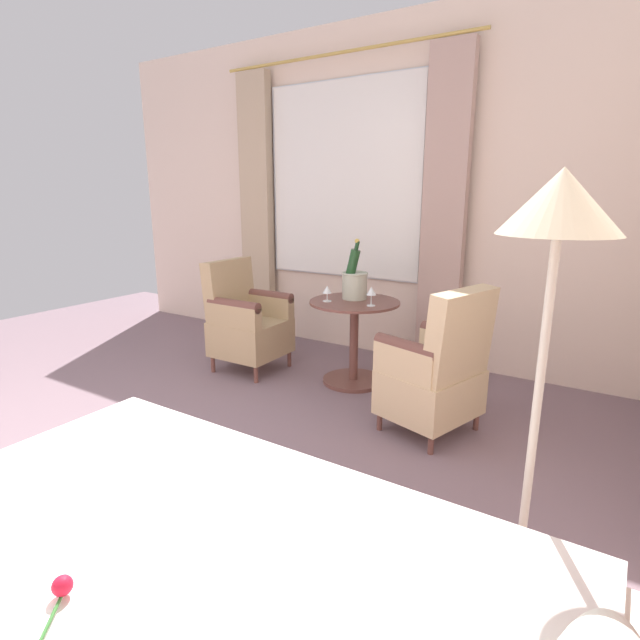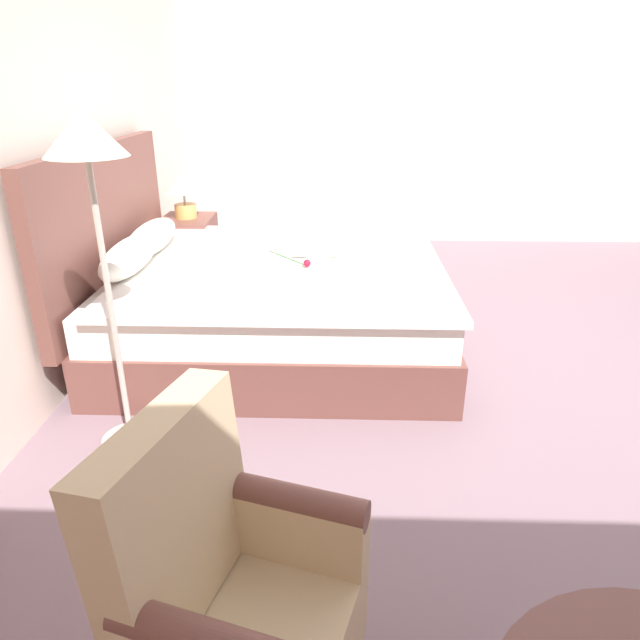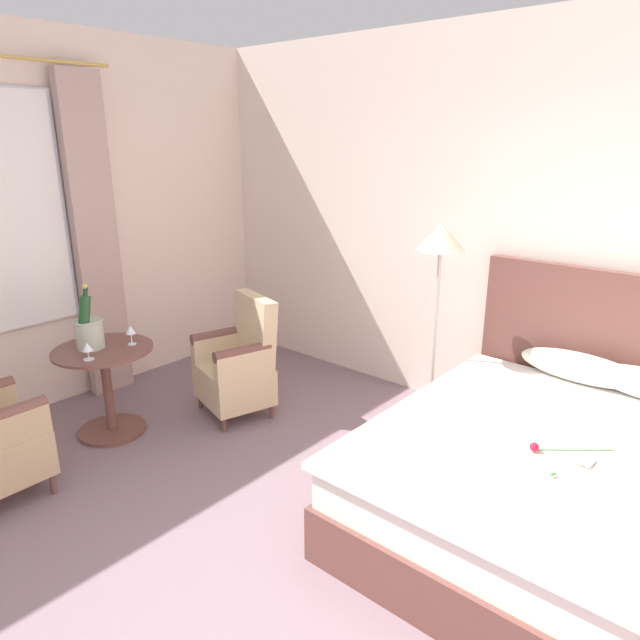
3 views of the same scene
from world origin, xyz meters
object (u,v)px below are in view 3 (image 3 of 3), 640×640
armchair_by_window (239,364)px  wine_glass_near_bucket (87,348)px  floor_lamp_brass (440,261)px  champagne_bucket (89,330)px  wine_glass_near_edge (131,331)px  bed (567,478)px  side_table_round (107,386)px

armchair_by_window → wine_glass_near_bucket: bearing=-109.2°
floor_lamp_brass → wine_glass_near_bucket: size_ratio=12.68×
floor_lamp_brass → wine_glass_near_bucket: (-1.67, -1.81, -0.55)m
floor_lamp_brass → champagne_bucket: 2.57m
champagne_bucket → wine_glass_near_edge: (0.16, 0.24, -0.03)m
bed → champagne_bucket: 3.30m
floor_lamp_brass → wine_glass_near_bucket: 2.52m
champagne_bucket → armchair_by_window: bearing=58.1°
bed → wine_glass_near_edge: bearing=-162.9°
wine_glass_near_bucket → armchair_by_window: bearing=70.8°
champagne_bucket → armchair_by_window: champagne_bucket is taller
side_table_round → champagne_bucket: champagne_bucket is taller
side_table_round → champagne_bucket: (-0.08, -0.05, 0.44)m
side_table_round → champagne_bucket: 0.45m
side_table_round → wine_glass_near_edge: wine_glass_near_edge is taller
champagne_bucket → wine_glass_near_edge: bearing=55.3°
champagne_bucket → armchair_by_window: size_ratio=0.50×
bed → wine_glass_near_bucket: size_ratio=17.61×
floor_lamp_brass → champagne_bucket: size_ratio=3.29×
armchair_by_window → wine_glass_near_edge: bearing=-120.9°
floor_lamp_brass → armchair_by_window: (-1.31, -0.77, -0.90)m
bed → floor_lamp_brass: size_ratio=1.39×
side_table_round → champagne_bucket: bearing=-148.4°
side_table_round → wine_glass_near_edge: 0.45m
champagne_bucket → wine_glass_near_bucket: champagne_bucket is taller
bed → floor_lamp_brass: (-1.19, 0.55, 0.98)m
floor_lamp_brass → wine_glass_near_bucket: floor_lamp_brass is taller
champagne_bucket → wine_glass_near_bucket: bearing=-31.7°
wine_glass_near_bucket → armchair_by_window: armchair_by_window is taller
wine_glass_near_bucket → wine_glass_near_edge: size_ratio=0.84×
champagne_bucket → wine_glass_near_bucket: size_ratio=3.85×
side_table_round → wine_glass_near_bucket: bearing=-53.4°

